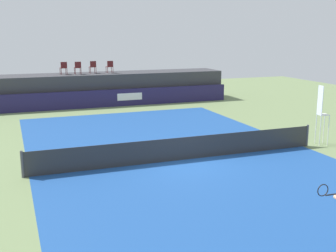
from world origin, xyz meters
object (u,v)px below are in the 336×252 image
object	(u,v)px
tennis_ball	(190,142)
spectator_chair_right	(110,66)
spectator_chair_far_left	(64,67)
spectator_chair_left	(78,67)
spectator_chair_center	(93,66)
net_post_near	(22,164)
umpire_chair	(321,111)
net_post_far	(307,135)

from	to	relation	value
tennis_ball	spectator_chair_right	bearing A→B (deg)	93.89
spectator_chair_far_left	spectator_chair_left	world-z (taller)	same
spectator_chair_center	tennis_ball	distance (m)	13.32
net_post_near	spectator_chair_left	bearing A→B (deg)	73.66
spectator_chair_right	umpire_chair	distance (m)	16.46
spectator_chair_far_left	net_post_far	bearing A→B (deg)	-59.48
net_post_far	tennis_ball	xyz separation A→B (m)	(-4.80, 2.47, -0.46)
spectator_chair_right	net_post_near	world-z (taller)	spectator_chair_right
umpire_chair	tennis_ball	distance (m)	6.22
spectator_chair_far_left	spectator_chair_left	bearing A→B (deg)	-6.40
net_post_far	net_post_near	bearing A→B (deg)	180.00
net_post_far	tennis_ball	bearing A→B (deg)	152.80
spectator_chair_right	tennis_ball	size ratio (longest dim) A/B	13.06
spectator_chair_center	umpire_chair	distance (m)	17.14
spectator_chair_right	net_post_near	xyz separation A→B (m)	(-6.74, -15.16, -2.19)
spectator_chair_left	spectator_chair_center	world-z (taller)	same
spectator_chair_right	net_post_far	distance (m)	16.33
spectator_chair_left	net_post_far	size ratio (longest dim) A/B	0.89
umpire_chair	net_post_near	distance (m)	13.15
spectator_chair_right	tennis_ball	distance (m)	13.00
spectator_chair_far_left	net_post_far	distance (m)	17.76
spectator_chair_right	net_post_far	world-z (taller)	spectator_chair_right
spectator_chair_far_left	spectator_chair_left	size ratio (longest dim) A/B	1.00
net_post_far	tennis_ball	world-z (taller)	net_post_far
spectator_chair_right	net_post_far	xyz separation A→B (m)	(5.66, -15.16, -2.19)
spectator_chair_center	spectator_chair_far_left	bearing A→B (deg)	-175.15
net_post_near	spectator_chair_right	bearing A→B (deg)	66.03
umpire_chair	tennis_ball	size ratio (longest dim) A/B	40.59
spectator_chair_right	spectator_chair_center	bearing A→B (deg)	170.59
spectator_chair_far_left	umpire_chair	distance (m)	18.01
umpire_chair	tennis_ball	bearing A→B (deg)	156.05
spectator_chair_right	spectator_chair_left	bearing A→B (deg)	-177.86
spectator_chair_far_left	spectator_chair_center	bearing A→B (deg)	4.85
spectator_chair_left	umpire_chair	bearing A→B (deg)	-60.00
spectator_chair_far_left	tennis_ball	xyz separation A→B (m)	(4.15, -12.71, -2.66)
net_post_near	umpire_chair	bearing A→B (deg)	0.09
spectator_chair_far_left	spectator_chair_right	distance (m)	3.29
umpire_chair	net_post_near	xyz separation A→B (m)	(-13.11, -0.02, -1.09)
umpire_chair	net_post_near	world-z (taller)	umpire_chair
spectator_chair_far_left	net_post_far	world-z (taller)	spectator_chair_far_left
spectator_chair_far_left	net_post_far	xyz separation A→B (m)	(8.95, -15.18, -2.19)
spectator_chair_center	tennis_ball	size ratio (longest dim) A/B	13.06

